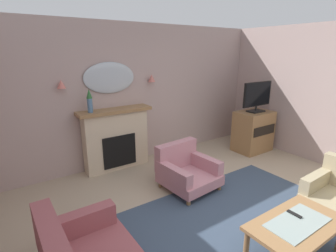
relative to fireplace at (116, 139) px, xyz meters
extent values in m
cube|color=tan|center=(0.62, -2.80, -0.62)|extent=(6.65, 6.95, 0.10)
cube|color=#B29993|center=(0.62, 0.22, 0.78)|extent=(6.65, 0.10, 2.69)
cube|color=#38475B|center=(0.62, -2.60, -0.56)|extent=(3.20, 2.40, 0.01)
cube|color=beige|center=(0.00, 0.01, -0.02)|extent=(1.20, 0.28, 1.10)
cube|color=black|center=(0.00, -0.09, -0.19)|extent=(0.64, 0.12, 0.60)
cube|color=olive|center=(0.00, -0.01, 0.56)|extent=(1.36, 0.36, 0.06)
cylinder|color=#4C7093|center=(-0.45, -0.03, 0.71)|extent=(0.09, 0.09, 0.24)
cone|color=#2D6633|center=(-0.45, -0.03, 0.91)|extent=(0.10, 0.10, 0.16)
ellipsoid|color=#B2BCC6|center=(0.00, 0.14, 1.14)|extent=(0.96, 0.06, 0.56)
cone|color=#D17066|center=(-0.85, 0.09, 1.09)|extent=(0.14, 0.14, 0.14)
cone|color=#D17066|center=(0.85, 0.09, 1.09)|extent=(0.14, 0.14, 0.14)
cube|color=olive|center=(0.67, -3.19, -0.15)|extent=(1.10, 0.60, 0.04)
cube|color=#8C9E99|center=(0.67, -3.19, -0.13)|extent=(0.72, 0.36, 0.01)
cylinder|color=olive|center=(0.18, -2.95, -0.37)|extent=(0.06, 0.06, 0.40)
cylinder|color=olive|center=(1.16, -2.95, -0.37)|extent=(0.06, 0.06, 0.40)
cube|color=black|center=(0.76, -3.10, -0.12)|extent=(0.04, 0.16, 0.02)
cube|color=#934C51|center=(-1.21, -1.86, -0.17)|extent=(0.76, 0.17, 0.24)
cylinder|color=olive|center=(-0.87, -1.86, -0.52)|extent=(0.07, 0.07, 0.10)
cube|color=#B77A84|center=(0.65, -1.41, -0.39)|extent=(0.87, 0.87, 0.16)
cube|color=#B77A84|center=(0.62, -1.07, -0.09)|extent=(0.81, 0.23, 0.45)
cube|color=#B77A84|center=(0.31, -1.44, -0.20)|extent=(0.20, 0.73, 0.22)
cube|color=#B77A84|center=(0.99, -1.38, -0.20)|extent=(0.20, 0.73, 0.22)
cylinder|color=olive|center=(0.34, -1.78, -0.52)|extent=(0.06, 0.06, 0.10)
cylinder|color=olive|center=(1.02, -1.72, -0.52)|extent=(0.06, 0.06, 0.10)
cylinder|color=olive|center=(0.28, -1.10, -0.52)|extent=(0.06, 0.06, 0.10)
cylinder|color=olive|center=(0.96, -1.04, -0.52)|extent=(0.06, 0.06, 0.10)
cube|color=tan|center=(1.91, -2.77, -0.20)|extent=(0.72, 0.16, 0.22)
cylinder|color=olive|center=(1.57, -2.78, -0.52)|extent=(0.06, 0.06, 0.10)
cylinder|color=olive|center=(2.25, -2.76, -0.52)|extent=(0.06, 0.06, 0.10)
cube|color=olive|center=(2.89, -0.86, -0.12)|extent=(0.80, 0.56, 0.90)
cube|color=black|center=(2.89, -1.15, -0.03)|extent=(0.68, 0.02, 0.20)
cube|color=black|center=(2.89, -0.88, 0.34)|extent=(0.36, 0.24, 0.03)
cylinder|color=black|center=(2.89, -0.88, 0.41)|extent=(0.04, 0.04, 0.10)
cube|color=black|center=(2.89, -0.88, 0.72)|extent=(0.84, 0.04, 0.52)
cube|color=black|center=(2.89, -0.90, 0.72)|extent=(0.80, 0.01, 0.48)
camera|label=1|loc=(-1.75, -4.34, 1.60)|focal=27.47mm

